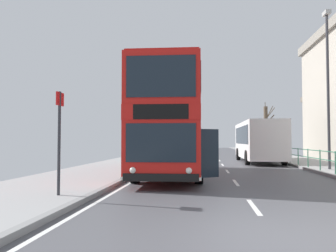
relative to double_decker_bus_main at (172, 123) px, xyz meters
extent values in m
cube|color=#4D4D52|center=(2.64, -9.91, -2.41)|extent=(8.40, 140.00, 0.06)
cube|color=silver|center=(2.64, -7.31, -2.38)|extent=(0.12, 2.00, 0.00)
cube|color=silver|center=(2.64, -2.51, -2.38)|extent=(0.12, 2.00, 0.00)
cube|color=silver|center=(2.64, 2.29, -2.38)|extent=(0.12, 2.00, 0.00)
cube|color=silver|center=(2.64, 7.09, -2.38)|extent=(0.12, 2.00, 0.00)
cube|color=silver|center=(2.64, 11.89, -2.38)|extent=(0.12, 2.00, 0.00)
cube|color=silver|center=(2.64, 16.69, -2.38)|extent=(0.12, 2.00, 0.00)
cube|color=silver|center=(2.64, 21.49, -2.38)|extent=(0.12, 2.00, 0.00)
cube|color=silver|center=(2.64, 26.29, -2.38)|extent=(0.12, 2.00, 0.00)
cube|color=silver|center=(2.64, 31.09, -2.38)|extent=(0.12, 2.00, 0.00)
cube|color=silver|center=(2.64, 35.89, -2.38)|extent=(0.12, 2.00, 0.00)
cube|color=silver|center=(2.64, 40.69, -2.38)|extent=(0.12, 2.00, 0.00)
cube|color=silver|center=(-1.31, -9.91, -2.38)|extent=(0.12, 133.00, 0.00)
cube|color=gray|center=(-1.66, -9.91, -2.31)|extent=(0.20, 140.00, 0.14)
cube|color=red|center=(0.00, 0.02, -1.08)|extent=(2.73, 10.45, 1.90)
cube|color=red|center=(0.00, 0.02, 0.12)|extent=(2.74, 10.51, 0.50)
cube|color=red|center=(0.00, 0.02, 1.23)|extent=(2.73, 10.45, 1.73)
cube|color=#A91511|center=(0.00, 0.02, 2.14)|extent=(2.64, 10.14, 0.08)
cube|color=#19232D|center=(0.11, -5.20, -0.85)|extent=(2.20, 0.08, 1.22)
cube|color=black|center=(0.11, -5.20, 0.12)|extent=(1.75, 0.07, 0.48)
cube|color=#19232D|center=(0.11, -5.20, 1.23)|extent=(2.20, 0.08, 1.32)
cube|color=black|center=(0.11, -5.20, -1.93)|extent=(2.37, 0.13, 0.24)
cube|color=white|center=(0.00, 0.02, -1.97)|extent=(2.75, 10.51, 0.10)
cube|color=#19232D|center=(1.25, 0.30, -0.82)|extent=(0.20, 8.11, 0.99)
cube|color=#19232D|center=(1.26, 0.04, 1.32)|extent=(0.23, 9.36, 1.04)
cube|color=#19232D|center=(-1.27, 0.25, -0.82)|extent=(0.20, 8.11, 0.99)
cube|color=#19232D|center=(-1.26, -0.01, 1.32)|extent=(0.23, 9.36, 1.04)
sphere|color=white|center=(0.99, -5.19, -1.71)|extent=(0.20, 0.20, 0.20)
sphere|color=white|center=(-0.76, -5.23, -1.71)|extent=(0.20, 0.20, 0.20)
cube|color=#19232D|center=(1.62, -4.10, -1.21)|extent=(0.67, 0.51, 1.63)
cube|color=black|center=(1.27, -3.81, -1.21)|extent=(0.12, 0.90, 1.63)
cylinder|color=black|center=(1.26, -2.96, -1.86)|extent=(0.32, 1.05, 1.04)
cylinder|color=black|center=(-1.13, -3.01, -1.86)|extent=(0.32, 1.05, 1.04)
cylinder|color=black|center=(1.12, 3.34, -1.86)|extent=(0.32, 1.05, 1.04)
cylinder|color=black|center=(-1.27, 3.29, -1.86)|extent=(0.32, 1.05, 1.04)
cube|color=white|center=(5.40, 10.12, -0.76)|extent=(2.48, 9.55, 2.60)
cube|color=#19232D|center=(4.17, 10.11, -0.40)|extent=(0.06, 8.10, 1.25)
cube|color=#19232D|center=(6.63, 10.13, -0.40)|extent=(0.06, 8.10, 1.25)
cube|color=#19232D|center=(5.38, 14.90, -0.50)|extent=(2.10, 0.04, 1.56)
cylinder|color=black|center=(4.22, 12.88, -1.90)|extent=(0.28, 0.96, 0.96)
cylinder|color=black|center=(6.56, 12.89, -1.90)|extent=(0.28, 0.96, 0.96)
cylinder|color=black|center=(4.24, 7.15, -1.90)|extent=(0.28, 0.96, 0.96)
cylinder|color=black|center=(6.59, 7.16, -1.90)|extent=(0.28, 0.96, 0.96)
cylinder|color=#236B4C|center=(7.09, -0.22, -1.74)|extent=(0.05, 0.05, 1.00)
cylinder|color=#236B4C|center=(7.09, 1.77, -1.74)|extent=(0.05, 0.05, 1.00)
cylinder|color=#236B4C|center=(7.09, 3.76, -1.74)|extent=(0.05, 0.05, 1.00)
cylinder|color=#236B4C|center=(7.09, 5.75, -1.74)|extent=(0.05, 0.05, 1.00)
cylinder|color=#236B4C|center=(7.09, 7.74, -1.74)|extent=(0.05, 0.05, 1.00)
cylinder|color=#236B4C|center=(7.09, 9.73, -1.74)|extent=(0.05, 0.05, 1.00)
cylinder|color=#236B4C|center=(7.09, 11.71, -1.74)|extent=(0.05, 0.05, 1.00)
cylinder|color=#236B4C|center=(7.09, 13.70, -1.74)|extent=(0.05, 0.05, 1.00)
cylinder|color=#236B4C|center=(7.09, 15.69, -1.74)|extent=(0.05, 0.05, 1.00)
cylinder|color=#236B4C|center=(7.09, 2.76, -1.29)|extent=(0.04, 25.86, 0.04)
cylinder|color=#236B4C|center=(7.09, 2.76, -1.69)|extent=(0.04, 25.86, 0.04)
cylinder|color=#2D2D33|center=(-2.42, -6.94, -0.85)|extent=(0.08, 0.08, 2.78)
cube|color=red|center=(-2.42, -6.92, 0.34)|extent=(0.04, 0.44, 0.36)
cylinder|color=#38383D|center=(7.79, 2.53, 1.72)|extent=(0.14, 0.14, 7.93)
cube|color=#B2B2AD|center=(7.79, 2.53, 5.81)|extent=(0.28, 0.60, 0.20)
cylinder|color=brown|center=(8.05, 22.23, 0.32)|extent=(0.42, 0.42, 5.11)
cylinder|color=brown|center=(7.94, 21.72, 2.46)|extent=(0.30, 1.10, 1.58)
cylinder|color=brown|center=(8.48, 22.44, 2.21)|extent=(0.94, 0.52, 1.54)
cylinder|color=brown|center=(8.09, 22.90, 0.93)|extent=(0.16, 1.37, 0.71)
cylinder|color=brown|center=(8.47, 22.10, 1.45)|extent=(0.95, 0.40, 1.04)
cylinder|color=brown|center=(8.62, 22.72, 2.15)|extent=(1.23, 1.07, 1.40)
camera|label=1|loc=(1.46, -15.87, -0.78)|focal=37.02mm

